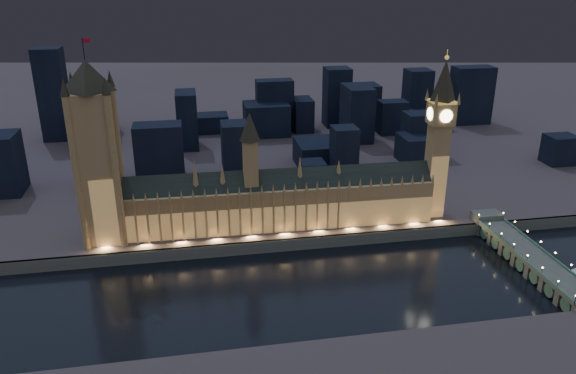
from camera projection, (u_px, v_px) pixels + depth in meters
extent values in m
plane|color=black|center=(296.00, 284.00, 321.01)|extent=(2000.00, 2000.00, 0.00)
cube|color=#403A34|center=(227.00, 91.00, 795.29)|extent=(2000.00, 960.00, 8.00)
cube|color=#53494D|center=(284.00, 245.00, 357.05)|extent=(2000.00, 2.50, 8.00)
cube|color=olive|center=(282.00, 206.00, 369.97)|extent=(200.33, 23.57, 28.00)
cube|color=tan|center=(284.00, 219.00, 362.43)|extent=(200.00, 0.50, 18.00)
cube|color=black|center=(282.00, 182.00, 363.71)|extent=(200.26, 19.84, 16.26)
cube|color=olive|center=(251.00, 165.00, 355.62)|extent=(9.00, 9.00, 32.00)
cone|color=#2A2920|center=(250.00, 127.00, 346.41)|extent=(13.00, 13.00, 18.00)
cube|color=olive|center=(124.00, 224.00, 343.80)|extent=(1.20, 1.20, 28.00)
cone|color=olive|center=(121.00, 198.00, 338.08)|extent=(2.00, 2.00, 6.00)
cube|color=olive|center=(136.00, 223.00, 344.97)|extent=(1.20, 1.20, 28.00)
cone|color=olive|center=(133.00, 198.00, 339.26)|extent=(2.00, 2.00, 6.00)
cube|color=olive|center=(148.00, 223.00, 346.15)|extent=(1.20, 1.20, 28.00)
cone|color=olive|center=(145.00, 197.00, 340.44)|extent=(2.00, 2.00, 6.00)
cube|color=olive|center=(160.00, 222.00, 347.33)|extent=(1.20, 1.20, 28.00)
cone|color=olive|center=(157.00, 196.00, 341.61)|extent=(2.00, 2.00, 6.00)
cube|color=olive|center=(171.00, 221.00, 348.50)|extent=(1.20, 1.20, 28.00)
cone|color=olive|center=(169.00, 195.00, 342.79)|extent=(2.00, 2.00, 6.00)
cube|color=olive|center=(183.00, 220.00, 349.68)|extent=(1.20, 1.20, 28.00)
cone|color=olive|center=(181.00, 194.00, 343.97)|extent=(2.00, 2.00, 6.00)
cube|color=olive|center=(195.00, 219.00, 350.86)|extent=(1.20, 1.20, 28.00)
cone|color=olive|center=(193.00, 194.00, 345.14)|extent=(2.00, 2.00, 6.00)
cube|color=olive|center=(206.00, 218.00, 352.03)|extent=(1.20, 1.20, 28.00)
cone|color=olive|center=(205.00, 193.00, 346.32)|extent=(2.00, 2.00, 6.00)
cube|color=olive|center=(218.00, 217.00, 353.21)|extent=(1.20, 1.20, 28.00)
cone|color=olive|center=(216.00, 192.00, 347.50)|extent=(2.00, 2.00, 6.00)
cube|color=olive|center=(229.00, 217.00, 354.39)|extent=(1.20, 1.20, 28.00)
cone|color=olive|center=(228.00, 191.00, 348.67)|extent=(2.00, 2.00, 6.00)
cube|color=olive|center=(240.00, 216.00, 355.57)|extent=(1.20, 1.20, 28.00)
cone|color=olive|center=(239.00, 191.00, 349.85)|extent=(2.00, 2.00, 6.00)
cube|color=olive|center=(251.00, 215.00, 356.74)|extent=(1.20, 1.20, 28.00)
cone|color=olive|center=(251.00, 190.00, 351.03)|extent=(2.00, 2.00, 6.00)
cube|color=olive|center=(262.00, 214.00, 357.92)|extent=(1.20, 1.20, 28.00)
cone|color=olive|center=(262.00, 189.00, 352.20)|extent=(2.00, 2.00, 6.00)
cube|color=olive|center=(274.00, 213.00, 359.10)|extent=(1.20, 1.20, 28.00)
cone|color=olive|center=(273.00, 188.00, 353.38)|extent=(2.00, 2.00, 6.00)
cube|color=olive|center=(285.00, 212.00, 360.27)|extent=(1.20, 1.20, 28.00)
cone|color=olive|center=(284.00, 188.00, 354.56)|extent=(2.00, 2.00, 6.00)
cube|color=olive|center=(295.00, 212.00, 361.45)|extent=(1.20, 1.20, 28.00)
cone|color=olive|center=(295.00, 187.00, 355.73)|extent=(2.00, 2.00, 6.00)
cube|color=olive|center=(306.00, 211.00, 362.63)|extent=(1.20, 1.20, 28.00)
cone|color=olive|center=(306.00, 186.00, 356.91)|extent=(2.00, 2.00, 6.00)
cube|color=olive|center=(317.00, 210.00, 363.80)|extent=(1.20, 1.20, 28.00)
cone|color=olive|center=(317.00, 185.00, 358.09)|extent=(2.00, 2.00, 6.00)
cube|color=olive|center=(328.00, 209.00, 364.98)|extent=(1.20, 1.20, 28.00)
cone|color=olive|center=(328.00, 185.00, 359.26)|extent=(2.00, 2.00, 6.00)
cube|color=olive|center=(338.00, 208.00, 366.16)|extent=(1.20, 1.20, 28.00)
cone|color=olive|center=(339.00, 184.00, 360.44)|extent=(2.00, 2.00, 6.00)
cube|color=olive|center=(349.00, 208.00, 367.33)|extent=(1.20, 1.20, 28.00)
cone|color=olive|center=(350.00, 183.00, 361.62)|extent=(2.00, 2.00, 6.00)
cube|color=olive|center=(359.00, 207.00, 368.51)|extent=(1.20, 1.20, 28.00)
cone|color=olive|center=(360.00, 182.00, 362.79)|extent=(2.00, 2.00, 6.00)
cube|color=olive|center=(370.00, 206.00, 369.69)|extent=(1.20, 1.20, 28.00)
cone|color=olive|center=(371.00, 182.00, 363.97)|extent=(2.00, 2.00, 6.00)
cube|color=olive|center=(380.00, 205.00, 370.86)|extent=(1.20, 1.20, 28.00)
cone|color=olive|center=(381.00, 181.00, 365.15)|extent=(2.00, 2.00, 6.00)
cube|color=olive|center=(390.00, 205.00, 372.04)|extent=(1.20, 1.20, 28.00)
cone|color=olive|center=(392.00, 180.00, 366.32)|extent=(2.00, 2.00, 6.00)
cube|color=olive|center=(401.00, 204.00, 373.22)|extent=(1.20, 1.20, 28.00)
cone|color=olive|center=(402.00, 180.00, 367.50)|extent=(2.00, 2.00, 6.00)
cube|color=olive|center=(411.00, 203.00, 374.39)|extent=(1.20, 1.20, 28.00)
cone|color=olive|center=(413.00, 179.00, 368.68)|extent=(2.00, 2.00, 6.00)
cube|color=olive|center=(421.00, 202.00, 375.57)|extent=(1.20, 1.20, 28.00)
cone|color=olive|center=(423.00, 178.00, 369.85)|extent=(2.00, 2.00, 6.00)
cube|color=olive|center=(431.00, 202.00, 376.75)|extent=(1.20, 1.20, 28.00)
cone|color=olive|center=(433.00, 178.00, 371.03)|extent=(2.00, 2.00, 6.00)
cone|color=olive|center=(195.00, 173.00, 350.96)|extent=(4.40, 4.40, 18.00)
cone|color=olive|center=(222.00, 174.00, 354.50)|extent=(4.40, 4.40, 14.00)
cone|color=olive|center=(300.00, 168.00, 362.37)|extent=(4.40, 4.40, 16.00)
cone|color=olive|center=(339.00, 168.00, 367.39)|extent=(4.40, 4.40, 12.00)
cube|color=olive|center=(99.00, 169.00, 339.26)|extent=(23.62, 23.62, 94.43)
cube|color=tan|center=(102.00, 214.00, 338.31)|extent=(22.00, 0.50, 44.00)
cone|color=#2A2920|center=(87.00, 76.00, 318.55)|extent=(31.68, 31.68, 18.00)
cylinder|color=black|center=(83.00, 49.00, 313.02)|extent=(0.50, 0.50, 12.00)
cube|color=#B90C2C|center=(86.00, 40.00, 311.72)|extent=(4.00, 0.15, 2.50)
cylinder|color=olive|center=(77.00, 176.00, 327.39)|extent=(4.40, 4.40, 94.43)
cone|color=#2A2920|center=(64.00, 87.00, 308.15)|extent=(5.20, 5.20, 10.00)
cylinder|color=olive|center=(83.00, 164.00, 347.52)|extent=(4.40, 4.40, 94.43)
cone|color=#2A2920|center=(71.00, 80.00, 328.27)|extent=(5.20, 5.20, 10.00)
cylinder|color=olive|center=(116.00, 174.00, 331.01)|extent=(4.40, 4.40, 94.43)
cone|color=#2A2920|center=(105.00, 86.00, 311.77)|extent=(5.20, 5.20, 10.00)
cylinder|color=olive|center=(120.00, 162.00, 351.14)|extent=(4.40, 4.40, 94.43)
cone|color=#2A2920|center=(110.00, 79.00, 331.90)|extent=(5.20, 5.20, 10.00)
cube|color=olive|center=(435.00, 170.00, 380.66)|extent=(12.24, 12.24, 64.68)
cube|color=tan|center=(438.00, 188.00, 378.80)|extent=(12.00, 0.50, 44.00)
cube|color=olive|center=(441.00, 113.00, 366.08)|extent=(15.00, 15.00, 14.44)
cube|color=#F2C64C|center=(442.00, 101.00, 363.20)|extent=(15.75, 15.75, 1.20)
cone|color=#2A2920|center=(445.00, 80.00, 358.19)|extent=(18.00, 18.00, 26.00)
sphere|color=#F2C64C|center=(447.00, 57.00, 352.85)|extent=(2.80, 2.80, 2.80)
cylinder|color=#F2C64C|center=(447.00, 53.00, 351.93)|extent=(0.40, 0.40, 5.00)
cylinder|color=#FFF2BF|center=(446.00, 116.00, 358.99)|extent=(8.40, 0.50, 8.40)
cylinder|color=#FFF2BF|center=(436.00, 110.00, 373.18)|extent=(8.40, 0.50, 8.40)
cylinder|color=#FFF2BF|center=(430.00, 114.00, 364.81)|extent=(0.50, 8.40, 8.40)
cylinder|color=#FFF2BF|center=(452.00, 113.00, 367.36)|extent=(0.50, 8.40, 8.40)
cone|color=olive|center=(437.00, 99.00, 353.85)|extent=(2.60, 2.60, 8.00)
cone|color=olive|center=(427.00, 94.00, 367.58)|extent=(2.60, 2.60, 8.00)
cone|color=olive|center=(459.00, 98.00, 356.32)|extent=(2.60, 2.60, 8.00)
cone|color=olive|center=(449.00, 93.00, 370.05)|extent=(2.60, 2.60, 8.00)
cube|color=#53494D|center=(533.00, 257.00, 331.54)|extent=(18.45, 100.00, 1.60)
cube|color=#395C50|center=(520.00, 256.00, 329.57)|extent=(0.80, 100.00, 1.60)
cube|color=#395C50|center=(547.00, 253.00, 332.48)|extent=(0.80, 100.00, 1.60)
cube|color=#53494D|center=(486.00, 219.00, 382.14)|extent=(18.45, 12.00, 9.50)
cylinder|color=black|center=(575.00, 300.00, 283.16)|extent=(0.30, 0.30, 4.40)
sphere|color=#FFD88C|center=(576.00, 296.00, 282.31)|extent=(1.00, 1.00, 1.00)
cube|color=#53494D|center=(570.00, 297.00, 300.76)|extent=(16.61, 4.00, 9.50)
cylinder|color=black|center=(558.00, 285.00, 296.23)|extent=(0.30, 0.30, 4.40)
sphere|color=#FFD88C|center=(559.00, 281.00, 295.38)|extent=(1.00, 1.00, 1.00)
cube|color=#53494D|center=(554.00, 283.00, 313.83)|extent=(16.61, 4.00, 9.50)
cylinder|color=black|center=(542.00, 271.00, 309.30)|extent=(0.30, 0.30, 4.40)
sphere|color=#FFD88C|center=(542.00, 268.00, 308.45)|extent=(1.00, 1.00, 1.00)
cylinder|color=black|center=(571.00, 268.00, 312.21)|extent=(0.30, 0.30, 4.40)
sphere|color=#FFD88C|center=(571.00, 265.00, 311.36)|extent=(1.00, 1.00, 1.00)
cube|color=#53494D|center=(539.00, 270.00, 326.90)|extent=(16.61, 4.00, 9.50)
cylinder|color=black|center=(527.00, 259.00, 322.37)|extent=(0.30, 0.30, 4.40)
sphere|color=#FFD88C|center=(528.00, 255.00, 321.52)|extent=(1.00, 1.00, 1.00)
cylinder|color=black|center=(555.00, 256.00, 325.28)|extent=(0.30, 0.30, 4.40)
sphere|color=#FFD88C|center=(556.00, 253.00, 324.43)|extent=(1.00, 1.00, 1.00)
cube|color=#53494D|center=(525.00, 258.00, 339.97)|extent=(16.61, 4.00, 9.50)
cylinder|color=black|center=(514.00, 247.00, 335.44)|extent=(0.30, 0.30, 4.40)
sphere|color=#FFD88C|center=(514.00, 244.00, 334.59)|extent=(1.00, 1.00, 1.00)
cylinder|color=black|center=(540.00, 245.00, 338.35)|extent=(0.30, 0.30, 4.40)
sphere|color=#FFD88C|center=(541.00, 242.00, 337.50)|extent=(1.00, 1.00, 1.00)
cube|color=#53494D|center=(512.00, 248.00, 353.04)|extent=(16.61, 4.00, 9.50)
cylinder|color=black|center=(501.00, 237.00, 348.51)|extent=(0.30, 0.30, 4.40)
sphere|color=#FFD88C|center=(502.00, 234.00, 347.66)|extent=(1.00, 1.00, 1.00)
cylinder|color=black|center=(527.00, 235.00, 351.42)|extent=(0.30, 0.30, 4.40)
sphere|color=#FFD88C|center=(528.00, 231.00, 350.57)|extent=(1.00, 1.00, 1.00)
cube|color=#53494D|center=(500.00, 238.00, 366.11)|extent=(16.61, 4.00, 9.50)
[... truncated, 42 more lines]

